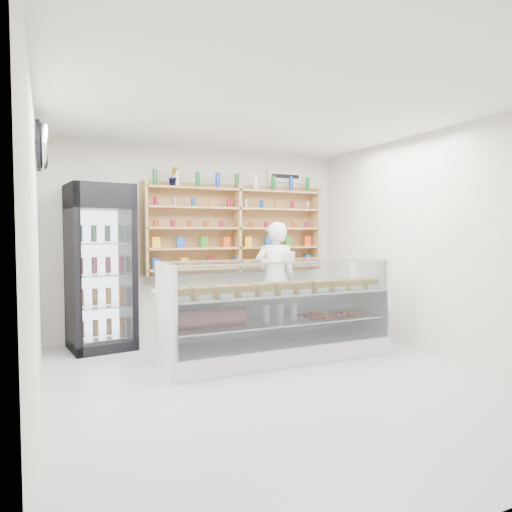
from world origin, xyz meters
name	(u,v)px	position (x,y,z in m)	size (l,w,h in m)	color
room	(279,246)	(0.00, 0.00, 1.40)	(5.00, 5.00, 5.00)	#B9B9BE
display_counter	(277,331)	(0.36, 0.71, 0.34)	(2.78, 0.83, 1.21)	white
shop_worker	(275,279)	(0.90, 1.85, 0.85)	(0.62, 0.40, 1.69)	silver
drinks_cooler	(100,267)	(-1.53, 2.13, 1.08)	(0.87, 0.85, 2.16)	black
wall_shelving	(237,229)	(0.50, 2.34, 1.59)	(2.84, 0.28, 1.33)	tan
potted_plant	(174,177)	(-0.48, 2.34, 2.33)	(0.15, 0.12, 0.28)	#1E6626
security_mirror	(44,146)	(-2.17, 1.20, 2.45)	(0.15, 0.50, 0.50)	silver
wall_sign	(285,176)	(1.40, 2.47, 2.45)	(0.62, 0.03, 0.20)	white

